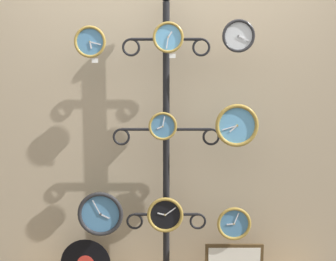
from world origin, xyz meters
TOP-DOWN VIEW (x-y plane):
  - shop_wall at (0.00, 0.57)m, footprint 4.40×0.04m
  - display_stand at (0.00, 0.41)m, footprint 0.73×0.42m
  - clock_top_left at (-0.49, 0.31)m, footprint 0.20×0.04m
  - clock_top_center at (0.01, 0.31)m, footprint 0.20×0.04m
  - clock_top_right at (0.46, 0.30)m, footprint 0.21×0.04m
  - clock_middle_center at (-0.02, 0.31)m, footprint 0.19×0.04m
  - clock_middle_right at (0.47, 0.32)m, footprint 0.29×0.04m
  - clock_bottom_left at (-0.44, 0.29)m, footprint 0.31×0.04m
  - clock_bottom_center at (-0.01, 0.33)m, footprint 0.25×0.04m
  - clock_bottom_right at (0.46, 0.30)m, footprint 0.23×0.04m
  - price_tag_upper at (-0.46, 0.30)m, footprint 0.04×0.00m
  - price_tag_mid at (0.04, 0.31)m, footprint 0.04×0.00m

SIDE VIEW (x-z plane):
  - clock_bottom_right at x=0.46m, z-range 0.44..0.67m
  - clock_bottom_center at x=-0.01m, z-range 0.49..0.73m
  - clock_bottom_left at x=-0.44m, z-range 0.47..0.78m
  - display_stand at x=0.00m, z-range -0.30..1.81m
  - clock_middle_center at x=-0.02m, z-range 1.13..1.32m
  - clock_middle_right at x=0.47m, z-range 1.08..1.37m
  - shop_wall at x=0.00m, z-range 0.00..2.80m
  - price_tag_upper at x=-0.46m, z-range 1.63..1.66m
  - price_tag_mid at x=0.04m, z-range 1.66..1.69m
  - clock_top_left at x=-0.49m, z-range 1.66..1.87m
  - clock_top_center at x=0.01m, z-range 1.70..1.89m
  - clock_top_right at x=0.46m, z-range 1.70..1.91m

